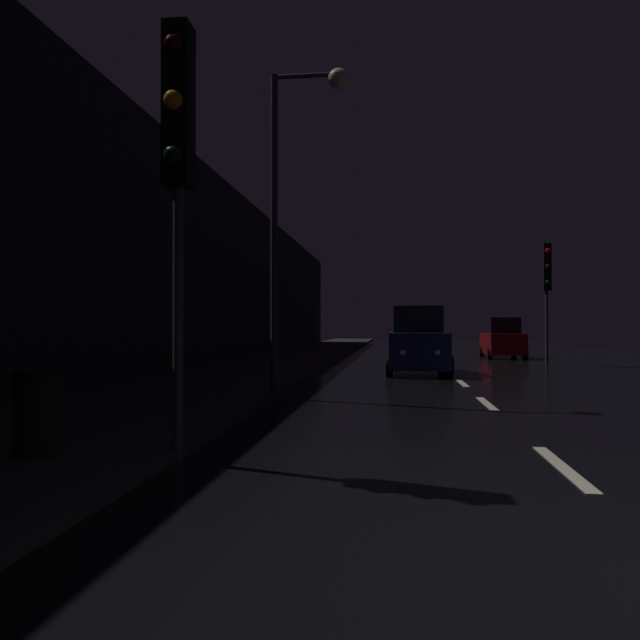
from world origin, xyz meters
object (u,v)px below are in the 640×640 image
traffic_light_near_left (178,141)px  car_approaching_headlights (417,343)px  streetlamp_overhead (295,181)px  traffic_light_far_right (547,277)px  car_parked_right_far (502,340)px  trash_bin_curbside (38,412)px

traffic_light_near_left → car_approaching_headlights: bearing=165.4°
traffic_light_near_left → streetlamp_overhead: streetlamp_overhead is taller
traffic_light_near_left → traffic_light_far_right: 20.46m
car_approaching_headlights → car_parked_right_far: bearing=156.5°
traffic_light_far_right → traffic_light_near_left: bearing=-28.7°
traffic_light_near_left → traffic_light_far_right: (8.57, 18.58, -0.14)m
streetlamp_overhead → car_approaching_headlights: (2.88, 7.49, -3.70)m
traffic_light_near_left → trash_bin_curbside: bearing=-71.2°
car_parked_right_far → trash_bin_curbside: bearing=159.6°
trash_bin_curbside → car_approaching_headlights: car_approaching_headlights is taller
traffic_light_near_left → car_approaching_headlights: (3.24, 13.67, -2.69)m
streetlamp_overhead → car_approaching_headlights: bearing=69.0°
streetlamp_overhead → trash_bin_curbside: 8.04m
streetlamp_overhead → car_parked_right_far: (7.41, 17.91, -3.81)m
car_parked_right_far → traffic_light_near_left: bearing=162.1°
trash_bin_curbside → car_parked_right_far: (9.17, 24.60, 0.29)m
streetlamp_overhead → car_approaching_headlights: streetlamp_overhead is taller
traffic_light_far_right → car_parked_right_far: (-0.80, 5.51, -2.65)m
trash_bin_curbside → traffic_light_near_left: bearing=20.0°
car_approaching_headlights → car_parked_right_far: 11.36m
streetlamp_overhead → car_approaching_headlights: size_ratio=1.61×
traffic_light_near_left → car_approaching_headlights: traffic_light_near_left is taller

